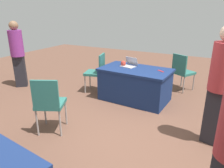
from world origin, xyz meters
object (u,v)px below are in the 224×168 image
chair_near_front (182,70)px  yarn_ball (123,63)px  laptop_silver (129,65)px  chair_aisle (49,102)px  scissors_red (161,71)px  table_foreground (135,84)px  chair_back_row (97,70)px  person_attendee_standing (221,81)px  person_presenter (17,51)px

chair_near_front → yarn_ball: (1.16, 1.02, 0.26)m
laptop_silver → yarn_ball: 0.14m
chair_aisle → laptop_silver: 2.15m
yarn_ball → scissors_red: bearing=178.1°
table_foreground → chair_back_row: chair_back_row is taller
chair_aisle → person_attendee_standing: size_ratio=0.54×
laptop_silver → person_presenter: bearing=27.9°
chair_back_row → scissors_red: 1.59m
chair_back_row → person_attendee_standing: bearing=-125.8°
table_foreground → person_presenter: (3.05, 0.60, 0.59)m
chair_back_row → yarn_ball: size_ratio=7.84×
chair_aisle → person_presenter: size_ratio=0.57×
laptop_silver → yarn_ball: bearing=23.1°
chair_near_front → laptop_silver: size_ratio=2.50×
table_foreground → chair_back_row: 1.04m
chair_near_front → chair_back_row: bearing=-120.3°
chair_aisle → yarn_ball: (-0.36, -2.05, 0.23)m
person_attendee_standing → scissors_red: (1.15, -1.06, -0.27)m
chair_near_front → laptop_silver: (1.02, 1.00, 0.24)m
person_presenter → chair_near_front: bearing=163.3°
scissors_red → yarn_ball: bearing=-148.0°
chair_back_row → person_presenter: (2.02, 0.63, 0.40)m
chair_near_front → chair_aisle: size_ratio=0.96×
person_attendee_standing → table_foreground: bearing=-16.8°
chair_back_row → person_attendee_standing: size_ratio=0.53×
yarn_ball → scissors_red: (-0.90, 0.03, -0.06)m
table_foreground → yarn_ball: bearing=-15.8°
chair_near_front → scissors_red: bearing=-74.8°
chair_back_row → scissors_red: bearing=-103.8°
chair_near_front → chair_aisle: chair_aisle is taller
chair_aisle → yarn_ball: 2.10m
table_foreground → laptop_silver: size_ratio=4.20×
chair_near_front → person_presenter: bearing=-126.9°
chair_aisle → chair_back_row: bearing=73.3°
chair_near_front → chair_back_row: size_ratio=0.98×
laptop_silver → scissors_red: (-0.76, 0.05, -0.04)m
table_foreground → chair_near_front: chair_near_front is taller
table_foreground → scissors_red: size_ratio=8.78×
person_attendee_standing → laptop_silver: bearing=-16.8°
person_presenter → scissors_red: 3.67m
chair_near_front → laptop_silver: laptop_silver is taller
laptop_silver → yarn_ball: (0.14, 0.02, 0.02)m
laptop_silver → scissors_red: 0.76m
table_foreground → laptop_silver: bearing=-30.1°
chair_aisle → yarn_ball: bearing=54.2°
chair_near_front → scissors_red: size_ratio=5.23×
chair_near_front → person_presenter: person_presenter is taller
person_attendee_standing → laptop_silver: size_ratio=4.80×
chair_near_front → laptop_silver: bearing=-106.5°
person_presenter → chair_aisle: bearing=109.2°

